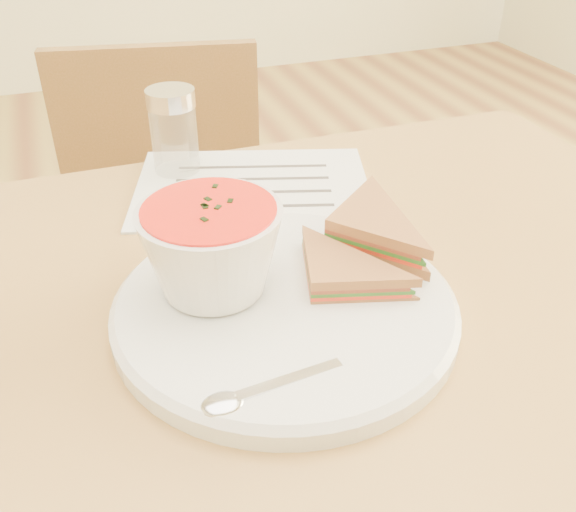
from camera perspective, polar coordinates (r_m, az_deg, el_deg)
name	(u,v)px	position (r m, az deg, el deg)	size (l,w,h in m)	color
chair_far	(173,298)	(1.18, -10.22, -3.71)	(0.36, 0.36, 0.82)	brown
plate	(285,309)	(0.58, -0.26, -4.70)	(0.31, 0.31, 0.02)	white
soup_bowl	(212,254)	(0.56, -6.77, 0.21)	(0.13, 0.13, 0.09)	white
sandwich_half_a	(311,297)	(0.55, 2.04, -3.64)	(0.10, 0.10, 0.03)	#9E6337
sandwich_half_b	(324,235)	(0.61, 3.24, 1.90)	(0.11, 0.11, 0.03)	#9E6337
spoon	(283,383)	(0.49, -0.49, -11.22)	(0.16, 0.03, 0.01)	silver
paper_menu	(253,187)	(0.79, -3.16, 6.17)	(0.28, 0.21, 0.00)	white
condiment_shaker	(174,132)	(0.82, -10.11, 10.81)	(0.06, 0.06, 0.11)	silver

